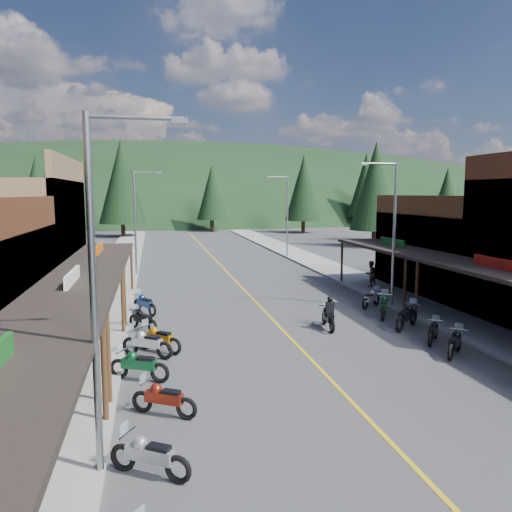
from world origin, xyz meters
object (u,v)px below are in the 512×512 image
bike_east_8 (433,331)px  bike_east_9 (407,315)px  pine_2 (122,182)px  bike_west_5 (150,453)px  bike_west_8 (147,342)px  bike_east_7 (455,342)px  pine_1 (37,188)px  pine_5 (366,184)px  streetlight_1 (137,218)px  bike_west_6 (164,397)px  pine_10 (52,190)px  bike_west_7 (139,363)px  bike_west_9 (159,337)px  pine_3 (212,192)px  pine_11 (376,186)px  pine_9 (380,193)px  bike_west_10 (143,319)px  pine_6 (447,192)px  pine_4 (304,188)px  pedestrian_east_b (371,274)px  streetlight_2 (392,228)px  shop_east_3 (465,253)px  bike_west_11 (145,303)px  rider_on_bike (328,315)px  streetlight_3 (286,213)px  bike_east_10 (384,305)px  streetlight_0 (100,280)px  bike_east_11 (371,297)px

bike_east_8 → bike_east_9: (0.03, 2.31, 0.13)m
pine_2 → bike_west_5: (3.99, -64.30, -7.42)m
bike_west_8 → bike_east_7: bearing=-67.4°
pine_1 → pine_5: 58.04m
streetlight_1 → bike_west_6: size_ratio=3.99×
pine_10 → bike_east_8: size_ratio=6.27×
bike_west_7 → bike_west_9: bearing=13.8°
pine_3 → pine_11: size_ratio=0.89×
bike_west_6 → bike_east_8: 12.33m
pine_9 → bike_west_10: 49.69m
pine_5 → pine_6: 14.50m
pine_4 → bike_east_8: 60.08m
bike_east_7 → bike_east_8: (0.10, 1.71, -0.04)m
pine_11 → pedestrian_east_b: bearing=-115.5°
streetlight_1 → pine_9: pine_9 is taller
pine_4 → pine_5: 20.01m
bike_west_5 → bike_west_7: (-0.37, 6.00, 0.04)m
pine_4 → streetlight_1: bearing=-123.3°
streetlight_2 → pine_1: (-30.95, 62.00, 2.78)m
streetlight_2 → pine_5: 69.57m
bike_west_5 → bike_west_9: bearing=30.2°
shop_east_3 → bike_west_11: 20.26m
streetlight_1 → rider_on_bike: streetlight_1 is taller
streetlight_1 → pine_2: 36.30m
pine_10 → bike_west_5: pine_10 is taller
shop_east_3 → bike_west_9: bearing=-156.2°
pine_11 → bike_west_10: pine_11 is taller
bike_east_8 → pine_4: bearing=118.8°
rider_on_bike → bike_east_9: bearing=-5.5°
pine_1 → pedestrian_east_b: 65.42m
bike_west_9 → streetlight_3: bearing=17.0°
bike_east_10 → pine_9: bearing=93.5°
streetlight_0 → pine_11: bearing=58.5°
streetlight_0 → rider_on_bike: (9.11, 10.63, -3.82)m
bike_east_7 → pine_5: bearing=113.3°
pine_4 → pine_6: pine_4 is taller
bike_west_5 → bike_east_11: bearing=-7.1°
streetlight_1 → pine_10: (-11.05, 28.00, 2.32)m
pine_6 → bike_east_7: pine_6 is taller
pine_4 → bike_west_5: size_ratio=6.24×
pine_6 → bike_east_11: (-39.98, -55.65, -5.92)m
pine_2 → bike_west_10: pine_2 is taller
bike_east_11 → rider_on_bike: bearing=-85.7°
pine_3 → rider_on_bike: (-1.84, -61.37, -5.84)m
pine_4 → pedestrian_east_b: 47.93m
pine_10 → bike_east_11: bearing=-60.0°
streetlight_2 → pine_2: pine_2 is taller
bike_west_10 → bike_west_11: (0.04, 3.21, 0.05)m
pine_3 → bike_west_8: bearing=-99.0°
pine_3 → bike_east_7: (1.63, -66.13, -5.91)m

